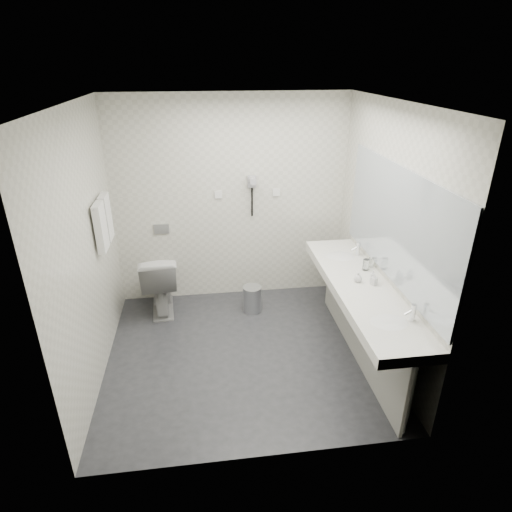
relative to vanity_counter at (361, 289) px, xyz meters
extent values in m
plane|color=#27282C|center=(-1.12, 0.20, -0.80)|extent=(2.80, 2.80, 0.00)
plane|color=silver|center=(-1.12, 0.20, 1.70)|extent=(2.80, 2.80, 0.00)
plane|color=beige|center=(-1.12, 1.50, 0.45)|extent=(2.80, 0.00, 2.80)
plane|color=beige|center=(-1.12, -1.10, 0.45)|extent=(2.80, 0.00, 2.80)
plane|color=beige|center=(-2.52, 0.20, 0.45)|extent=(0.00, 2.60, 2.60)
plane|color=beige|center=(0.27, 0.20, 0.45)|extent=(0.00, 2.60, 2.60)
cube|color=silver|center=(0.00, 0.00, 0.00)|extent=(0.55, 2.20, 0.10)
cube|color=gray|center=(0.02, 0.00, -0.42)|extent=(0.03, 2.15, 0.75)
cylinder|color=silver|center=(0.05, -1.04, -0.42)|extent=(0.06, 0.06, 0.75)
cylinder|color=silver|center=(0.05, 1.04, -0.42)|extent=(0.06, 0.06, 0.75)
cube|color=#B2BCC6|center=(0.26, 0.00, 0.65)|extent=(0.02, 2.20, 1.05)
ellipsoid|color=silver|center=(0.00, -0.65, 0.04)|extent=(0.40, 0.31, 0.05)
ellipsoid|color=silver|center=(0.00, 0.65, 0.04)|extent=(0.40, 0.31, 0.05)
cylinder|color=silver|center=(0.19, -0.65, 0.12)|extent=(0.04, 0.04, 0.15)
cylinder|color=silver|center=(0.19, 0.65, 0.12)|extent=(0.04, 0.04, 0.15)
imported|color=beige|center=(0.11, -0.02, 0.11)|extent=(0.07, 0.07, 0.12)
imported|color=beige|center=(-0.02, 0.06, 0.10)|extent=(0.09, 0.09, 0.10)
imported|color=beige|center=(0.12, 0.03, 0.11)|extent=(0.05, 0.05, 0.13)
cylinder|color=silver|center=(0.15, 0.29, 0.11)|extent=(0.08, 0.08, 0.12)
cylinder|color=silver|center=(0.23, 0.35, 0.10)|extent=(0.05, 0.05, 0.10)
imported|color=silver|center=(-2.03, 1.21, -0.42)|extent=(0.48, 0.78, 0.76)
cube|color=#B2B5BA|center=(-1.98, 1.49, 0.15)|extent=(0.18, 0.02, 0.12)
cylinder|color=#B2B5BA|center=(-0.93, 1.01, -0.64)|extent=(0.29, 0.29, 0.32)
cylinder|color=#B2B5BA|center=(-0.93, 1.01, -0.48)|extent=(0.23, 0.23, 0.02)
cylinder|color=silver|center=(-2.47, 0.75, 0.75)|extent=(0.02, 0.62, 0.02)
cube|color=silver|center=(-2.46, 0.61, 0.53)|extent=(0.07, 0.24, 0.48)
cube|color=silver|center=(-2.46, 0.89, 0.53)|extent=(0.07, 0.24, 0.48)
cube|color=#9C9BA1|center=(-0.88, 1.47, 0.70)|extent=(0.10, 0.04, 0.14)
cylinder|color=#9C9BA1|center=(-0.88, 1.40, 0.73)|extent=(0.08, 0.14, 0.08)
cylinder|color=black|center=(-0.88, 1.46, 0.45)|extent=(0.02, 0.02, 0.35)
cube|color=silver|center=(-1.27, 1.49, 0.55)|extent=(0.09, 0.02, 0.09)
cube|color=silver|center=(-0.57, 1.49, 0.55)|extent=(0.09, 0.02, 0.09)
camera|label=1|loc=(-1.48, -3.43, 2.03)|focal=29.91mm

